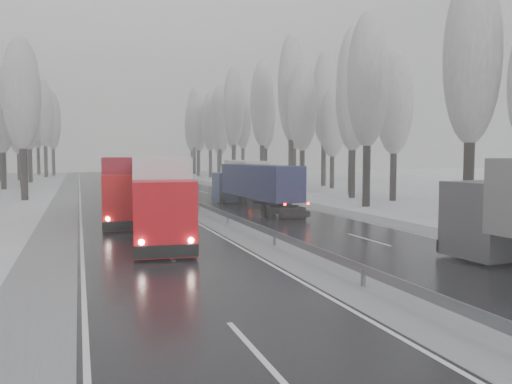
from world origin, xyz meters
TOP-DOWN VIEW (x-y plane):
  - ground at (0.00, 0.00)m, footprint 260.00×260.00m
  - carriageway_right at (5.25, 30.00)m, footprint 7.50×200.00m
  - carriageway_left at (-5.25, 30.00)m, footprint 7.50×200.00m
  - median_slush at (0.00, 30.00)m, footprint 3.00×200.00m
  - shoulder_right at (10.20, 30.00)m, footprint 2.40×200.00m
  - shoulder_left at (-10.20, 30.00)m, footprint 2.40×200.00m
  - median_guardrail at (0.00, 29.99)m, footprint 0.12×200.00m
  - tree_16 at (15.04, 15.67)m, footprint 3.60×3.60m
  - tree_18 at (14.51, 27.03)m, footprint 3.60×3.60m
  - tree_19 at (20.02, 31.03)m, footprint 3.60×3.60m
  - tree_20 at (17.90, 35.17)m, footprint 3.60×3.60m
  - tree_21 at (20.12, 39.17)m, footprint 3.60×3.60m
  - tree_22 at (17.02, 45.60)m, footprint 3.60×3.60m
  - tree_23 at (23.31, 49.60)m, footprint 3.60×3.60m
  - tree_24 at (17.90, 51.02)m, footprint 3.60×3.60m
  - tree_25 at (24.81, 55.02)m, footprint 3.60×3.60m
  - tree_26 at (17.56, 61.27)m, footprint 3.60×3.60m
  - tree_27 at (24.72, 65.27)m, footprint 3.60×3.60m
  - tree_28 at (16.34, 71.95)m, footprint 3.60×3.60m
  - tree_29 at (23.71, 75.95)m, footprint 3.60×3.60m
  - tree_30 at (16.56, 81.70)m, footprint 3.60×3.60m
  - tree_31 at (22.48, 85.70)m, footprint 3.60×3.60m
  - tree_32 at (16.63, 89.21)m, footprint 3.60×3.60m
  - tree_33 at (19.77, 93.21)m, footprint 3.60×3.60m
  - tree_34 at (15.73, 96.32)m, footprint 3.60×3.60m
  - tree_35 at (24.94, 100.32)m, footprint 3.60×3.60m
  - tree_36 at (17.04, 106.16)m, footprint 3.60×3.60m
  - tree_37 at (24.02, 110.16)m, footprint 3.60×3.60m
  - tree_38 at (18.73, 116.73)m, footprint 3.60×3.60m
  - tree_39 at (21.55, 120.73)m, footprint 3.60×3.60m
  - tree_62 at (-13.94, 43.73)m, footprint 3.60×3.60m
  - tree_66 at (-18.16, 62.35)m, footprint 3.60×3.60m
  - tree_68 at (-16.58, 69.11)m, footprint 3.60×3.60m
  - tree_70 at (-16.33, 79.19)m, footprint 3.60×3.60m
  - tree_72 at (-18.93, 88.54)m, footprint 3.60×3.60m
  - tree_73 at (-21.82, 92.54)m, footprint 3.60×3.60m
  - tree_74 at (-15.07, 99.33)m, footprint 3.60×3.60m
  - tree_76 at (-14.05, 108.72)m, footprint 3.60×3.60m
  - tree_77 at (-19.66, 112.72)m, footprint 3.60×3.60m
  - tree_78 at (-17.56, 115.31)m, footprint 3.60×3.60m
  - tree_79 at (-20.33, 119.31)m, footprint 3.60×3.60m
  - truck_blue_box at (4.34, 27.45)m, footprint 2.81×14.37m
  - truck_cream_box at (7.63, 40.26)m, footprint 4.09×15.20m
  - box_truck_distant at (2.87, 83.82)m, footprint 2.14×6.78m
  - truck_red_white at (-4.63, 18.03)m, footprint 4.52×16.94m
  - truck_red_red at (-5.91, 26.37)m, footprint 3.63×16.72m

SIDE VIEW (x-z plane):
  - ground at x=0.00m, z-range 0.00..0.00m
  - carriageway_right at x=5.25m, z-range 0.00..0.03m
  - carriageway_left at x=-5.25m, z-range 0.00..0.03m
  - median_slush at x=0.00m, z-range 0.00..0.04m
  - shoulder_right at x=10.20m, z-range 0.00..0.04m
  - shoulder_left at x=-10.20m, z-range 0.00..0.04m
  - median_guardrail at x=0.00m, z-range 0.22..0.98m
  - box_truck_distant at x=2.87m, z-range 0.02..2.55m
  - truck_blue_box at x=4.34m, z-range 0.31..3.97m
  - truck_cream_box at x=7.63m, z-range 0.32..4.19m
  - truck_red_red at x=-5.91m, z-range 0.36..4.62m
  - truck_red_white at x=-4.63m, z-range 0.36..4.67m
  - tree_23 at x=23.31m, z-range 1.99..15.54m
  - tree_77 at x=-19.66m, z-range 2.10..16.42m
  - tree_33 at x=19.77m, z-range 2.10..16.42m
  - tree_19 at x=20.02m, z-range 2.13..16.70m
  - tree_72 at x=-18.93m, z-range 2.21..17.31m
  - tree_66 at x=-18.16m, z-range 2.22..17.45m
  - tree_20 at x=17.90m, z-range 2.29..18.00m
  - tree_22 at x=17.02m, z-range 2.31..18.17m
  - tree_62 at x=-13.94m, z-range 2.34..18.38m
  - tree_39 at x=21.55m, z-range 2.36..18.54m
  - tree_37 at x=24.02m, z-range 2.38..18.75m
  - tree_16 at x=15.04m, z-range 2.40..18.93m
  - tree_18 at x=14.51m, z-range 2.41..18.99m
  - tree_68 at x=-16.58m, z-range 2.42..19.07m
  - tree_79 at x=-20.33m, z-range 2.48..19.54m
  - tree_70 at x=-16.33m, z-range 2.48..19.57m
  - tree_73 at x=-21.82m, z-range 2.50..19.72m
  - tree_32 at x=16.63m, z-range 2.51..19.85m
  - tree_27 at x=24.72m, z-range 2.55..20.17m
  - tree_34 at x=15.73m, z-range 2.55..20.19m
  - tree_30 at x=16.56m, z-range 2.59..20.45m
  - tree_38 at x=18.73m, z-range 2.60..20.58m
  - tree_29 at x=23.71m, z-range 2.62..20.73m
  - tree_35 at x=24.94m, z-range 2.64..20.89m
  - tree_76 at x=-14.05m, z-range 2.68..21.23m
  - tree_31 at x=22.48m, z-range 2.68..21.26m
  - tree_21 at x=20.12m, z-range 2.69..21.31m
  - tree_26 at x=17.56m, z-range 2.71..21.49m
  - tree_25 at x=24.81m, z-range 2.80..22.24m
  - tree_78 at x=-17.56m, z-range 2.81..22.37m
  - tree_28 at x=16.34m, z-range 2.82..22.45m
  - tree_74 at x=-15.07m, z-range 2.83..22.52m
  - tree_36 at x=17.04m, z-range 2.91..23.13m
  - tree_24 at x=17.90m, z-range 2.94..23.43m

